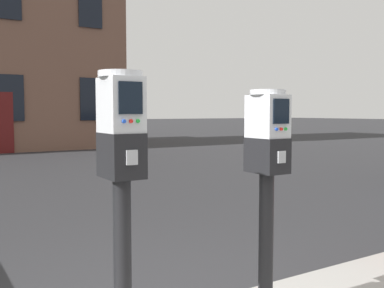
{
  "coord_description": "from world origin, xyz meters",
  "views": [
    {
      "loc": [
        -1.17,
        -2.24,
        1.41
      ],
      "look_at": [
        0.16,
        -0.12,
        1.23
      ],
      "focal_mm": 41.65,
      "sensor_mm": 36.0,
      "label": 1
    }
  ],
  "objects": [
    {
      "name": "parking_meter_twin_adjacent",
      "position": [
        0.63,
        -0.22,
        1.11
      ],
      "size": [
        0.22,
        0.25,
        1.41
      ],
      "rotation": [
        0.0,
        0.0,
        -1.57
      ],
      "color": "black",
      "rests_on": "sidewalk_slab"
    },
    {
      "name": "parking_meter_near_kerb",
      "position": [
        -0.31,
        -0.22,
        1.16
      ],
      "size": [
        0.22,
        0.25,
        1.47
      ],
      "rotation": [
        0.0,
        0.0,
        -1.57
      ],
      "color": "black",
      "rests_on": "sidewalk_slab"
    }
  ]
}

